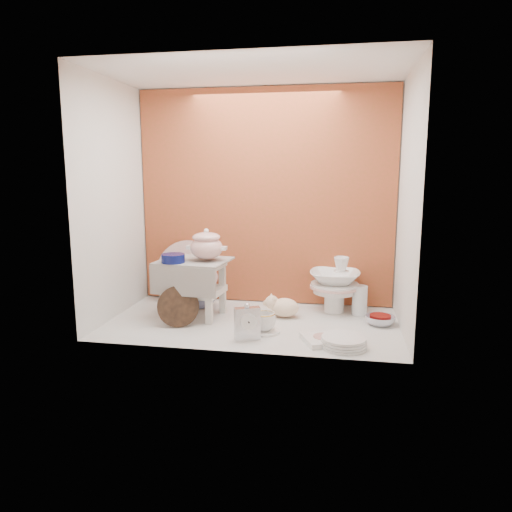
{
  "coord_description": "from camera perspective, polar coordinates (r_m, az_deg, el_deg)",
  "views": [
    {
      "loc": [
        0.53,
        -2.82,
        0.94
      ],
      "look_at": [
        0.02,
        0.02,
        0.42
      ],
      "focal_mm": 33.54,
      "sensor_mm": 36.0,
      "label": 1
    }
  ],
  "objects": [
    {
      "name": "niche_shell",
      "position": [
        3.05,
        0.17,
        10.02
      ],
      "size": [
        1.86,
        1.03,
        1.53
      ],
      "color": "#A8432A",
      "rests_on": "ground"
    },
    {
      "name": "plush_pig",
      "position": [
        3.11,
        3.46,
        -6.11
      ],
      "size": [
        0.27,
        0.23,
        0.14
      ],
      "primitive_type": "ellipsoid",
      "rotation": [
        0.0,
        0.0,
        -0.39
      ],
      "color": "beige",
      "rests_on": "ground"
    },
    {
      "name": "gold_rim_teacup",
      "position": [
        2.82,
        0.97,
        -7.79
      ],
      "size": [
        0.14,
        0.14,
        0.11
      ],
      "primitive_type": "imported",
      "rotation": [
        0.0,
        0.0,
        -0.01
      ],
      "color": "white",
      "rests_on": "teacup_saucer"
    },
    {
      "name": "step_stool",
      "position": [
        3.12,
        -7.34,
        -3.84
      ],
      "size": [
        0.47,
        0.41,
        0.37
      ],
      "primitive_type": null,
      "rotation": [
        0.0,
        0.0,
        -0.1
      ],
      "color": "silver",
      "rests_on": "ground"
    },
    {
      "name": "crystal_bowl",
      "position": [
        3.06,
        14.59,
        -7.44
      ],
      "size": [
        0.22,
        0.22,
        0.06
      ],
      "primitive_type": "imported",
      "rotation": [
        0.0,
        0.0,
        -0.22
      ],
      "color": "silver",
      "rests_on": "ground"
    },
    {
      "name": "floral_platter",
      "position": [
        3.49,
        -8.11,
        -1.77
      ],
      "size": [
        0.45,
        0.23,
        0.44
      ],
      "primitive_type": null,
      "rotation": [
        0.0,
        0.0,
        0.33
      ],
      "color": "silver",
      "rests_on": "ground"
    },
    {
      "name": "teacup_saucer",
      "position": [
        2.84,
        0.96,
        -8.96
      ],
      "size": [
        0.21,
        0.21,
        0.01
      ],
      "primitive_type": "cylinder",
      "rotation": [
        0.0,
        0.0,
        0.12
      ],
      "color": "white",
      "rests_on": "ground"
    },
    {
      "name": "mantel_clock",
      "position": [
        2.69,
        -1.05,
        -7.88
      ],
      "size": [
        0.15,
        0.1,
        0.21
      ],
      "primitive_type": "cube",
      "rotation": [
        0.0,
        0.0,
        0.42
      ],
      "color": "silver",
      "rests_on": "ground"
    },
    {
      "name": "dinner_plate_stack",
      "position": [
        2.65,
        10.41,
        -10.06
      ],
      "size": [
        0.32,
        0.32,
        0.06
      ],
      "primitive_type": "cylinder",
      "rotation": [
        0.0,
        0.0,
        0.36
      ],
      "color": "white",
      "rests_on": "ground"
    },
    {
      "name": "porcelain_tower",
      "position": [
        3.23,
        9.36,
        -3.34
      ],
      "size": [
        0.33,
        0.33,
        0.38
      ],
      "primitive_type": null,
      "rotation": [
        0.0,
        0.0,
        0.0
      ],
      "color": "white",
      "rests_on": "ground"
    },
    {
      "name": "blue_white_vase",
      "position": [
        3.35,
        -6.73,
        -3.97
      ],
      "size": [
        0.29,
        0.29,
        0.25
      ],
      "primitive_type": "imported",
      "rotation": [
        0.0,
        0.0,
        0.24
      ],
      "color": "white",
      "rests_on": "ground"
    },
    {
      "name": "lacquer_tray",
      "position": [
        2.96,
        -9.26,
        -5.98
      ],
      "size": [
        0.27,
        0.17,
        0.24
      ],
      "primitive_type": null,
      "rotation": [
        0.0,
        0.0,
        0.32
      ],
      "color": "black",
      "rests_on": "ground"
    },
    {
      "name": "ground",
      "position": [
        3.02,
        -0.44,
        -7.92
      ],
      "size": [
        1.8,
        1.8,
        0.0
      ],
      "primitive_type": "plane",
      "color": "silver",
      "rests_on": "ground"
    },
    {
      "name": "cobalt_bowl",
      "position": [
        3.01,
        -9.86,
        -0.27
      ],
      "size": [
        0.17,
        0.17,
        0.05
      ],
      "primitive_type": "cylinder",
      "rotation": [
        0.0,
        0.0,
        -0.2
      ],
      "color": "#0A114F",
      "rests_on": "step_stool"
    },
    {
      "name": "clear_glass_vase",
      "position": [
        3.21,
        12.26,
        -5.21
      ],
      "size": [
        0.12,
        0.12,
        0.2
      ],
      "primitive_type": "cylinder",
      "rotation": [
        0.0,
        0.0,
        -0.23
      ],
      "color": "silver",
      "rests_on": "ground"
    },
    {
      "name": "lattice_dish",
      "position": [
        2.72,
        8.08,
        -9.82
      ],
      "size": [
        0.28,
        0.28,
        0.03
      ],
      "primitive_type": "cube",
      "rotation": [
        0.0,
        0.0,
        0.42
      ],
      "color": "white",
      "rests_on": "ground"
    },
    {
      "name": "soup_tureen",
      "position": [
        3.03,
        -5.92,
        1.37
      ],
      "size": [
        0.3,
        0.3,
        0.21
      ],
      "primitive_type": null,
      "rotation": [
        0.0,
        0.0,
        0.27
      ],
      "color": "white",
      "rests_on": "step_stool"
    }
  ]
}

